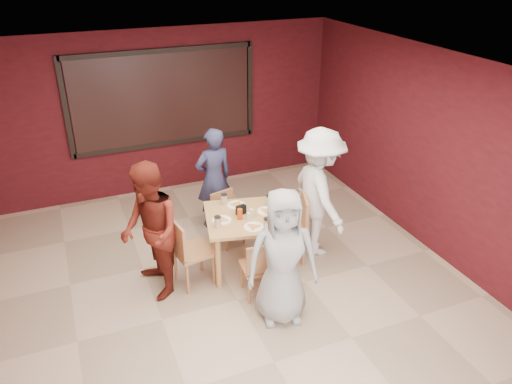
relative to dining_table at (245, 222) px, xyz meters
name	(u,v)px	position (x,y,z in m)	size (l,w,h in m)	color
floor	(238,300)	(-0.35, -0.64, -0.70)	(7.00, 7.00, 0.00)	tan
window_blinds	(164,99)	(-0.35, 2.81, 0.95)	(3.00, 0.02, 1.50)	black
dining_table	(245,222)	(0.00, 0.00, 0.00)	(1.20, 1.20, 0.95)	#BE7E4E
chair_front	(259,266)	(-0.07, -0.68, -0.23)	(0.43, 0.43, 0.82)	#A66340
chair_back	(226,215)	(-0.01, 0.71, -0.25)	(0.47, 0.47, 0.79)	#A66340
chair_left	(187,249)	(-0.81, -0.08, -0.16)	(0.53, 0.53, 0.95)	#A66340
chair_right	(295,225)	(0.71, -0.07, -0.15)	(0.59, 0.59, 0.96)	#A66340
diner_front	(282,257)	(0.03, -1.11, 0.14)	(0.82, 0.53, 1.67)	#A3A3A3
diner_back	(214,178)	(-0.02, 1.24, 0.10)	(0.58, 0.38, 1.60)	#2F3154
diner_left	(150,232)	(-1.25, -0.07, 0.19)	(0.86, 0.67, 1.76)	maroon
diner_right	(319,193)	(1.10, -0.01, 0.23)	(1.19, 0.69, 1.85)	white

